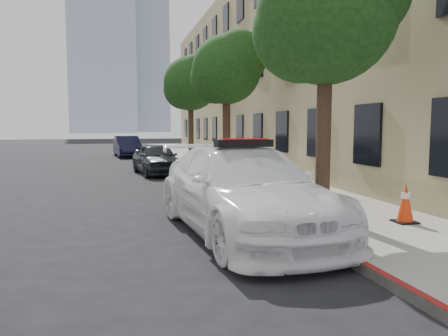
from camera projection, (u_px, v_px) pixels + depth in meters
name	position (u px, v px, depth m)	size (l,w,h in m)	color
ground	(171.00, 212.00, 10.31)	(120.00, 120.00, 0.00)	black
sidewalk	(220.00, 167.00, 20.83)	(3.20, 50.00, 0.15)	gray
curb_strip	(188.00, 168.00, 20.46)	(0.12, 50.00, 0.15)	maroon
building	(290.00, 77.00, 26.54)	(8.00, 36.00, 10.00)	tan
tower_left	(102.00, 26.00, 122.32)	(18.00, 14.00, 60.00)	#9EA8B7
tower_right	(146.00, 64.00, 140.71)	(14.00, 14.00, 44.00)	#9EA8B7
tree_near	(328.00, 12.00, 8.66)	(2.92, 2.82, 5.62)	black
tree_mid	(227.00, 69.00, 16.40)	(2.77, 2.64, 5.43)	black
tree_far	(191.00, 83.00, 24.10)	(3.10, 3.00, 5.81)	black
police_car	(244.00, 190.00, 8.24)	(2.80, 5.85, 1.80)	white
parked_car_mid	(156.00, 159.00, 18.30)	(1.55, 3.86, 1.32)	#202328
parked_car_far	(127.00, 146.00, 28.53)	(1.44, 4.14, 1.36)	black
fire_hydrant	(284.00, 192.00, 9.63)	(0.36, 0.33, 0.85)	silver
traffic_cone	(406.00, 203.00, 8.47)	(0.42, 0.42, 0.78)	black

